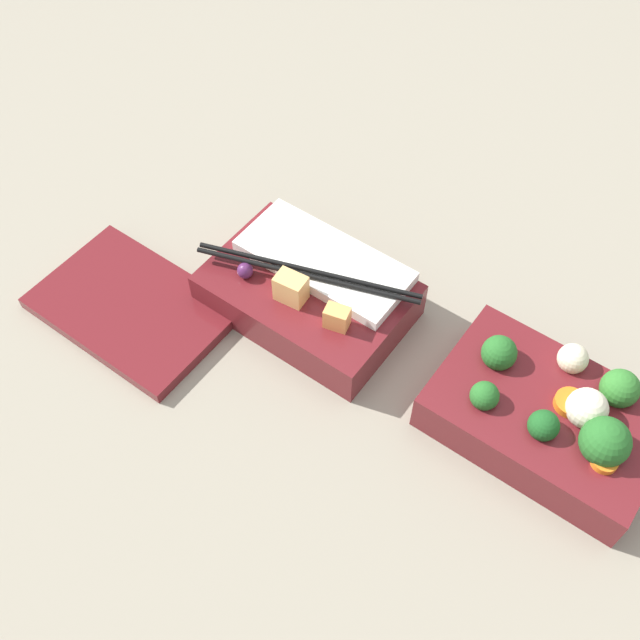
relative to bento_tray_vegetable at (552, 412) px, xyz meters
The scene contains 4 objects.
ground_plane 0.13m from the bento_tray_vegetable, ahead, with size 3.00×3.00×0.00m, color gray.
bento_tray_vegetable is the anchor object (origin of this frame).
bento_tray_rice 0.26m from the bento_tray_vegetable, ahead, with size 0.22×0.13×0.07m.
bento_lid 0.42m from the bento_tray_vegetable, 17.54° to the left, with size 0.20×0.13×0.01m, color maroon.
Camera 1 is at (-0.16, 0.39, 0.62)m, focal length 42.00 mm.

